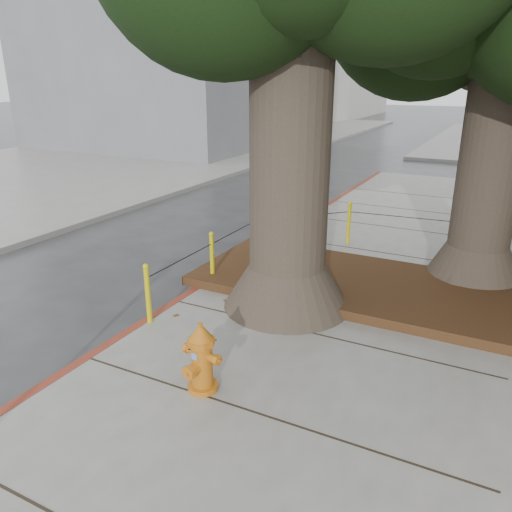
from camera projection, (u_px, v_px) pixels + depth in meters
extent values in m
plane|color=#28282B|center=(215.00, 410.00, 5.81)|extent=(140.00, 140.00, 0.00)
cube|color=slate|center=(51.00, 171.00, 20.19)|extent=(14.00, 60.00, 0.15)
cube|color=maroon|center=(193.00, 294.00, 8.74)|extent=(0.14, 26.00, 0.16)
cube|color=black|center=(378.00, 288.00, 8.60)|extent=(6.40, 2.60, 0.16)
cube|color=slate|center=(191.00, 34.00, 28.65)|extent=(12.00, 16.00, 12.00)
cube|color=silver|center=(308.00, 35.00, 48.25)|extent=(12.00, 18.00, 15.00)
cone|color=#4C3F33|center=(287.00, 285.00, 8.03)|extent=(2.04, 2.04, 0.70)
cylinder|color=#4C3F33|center=(290.00, 158.00, 7.34)|extent=(1.20, 1.20, 4.22)
cone|color=#4C3F33|center=(475.00, 263.00, 8.99)|extent=(1.77, 1.77, 0.70)
cylinder|color=#4C3F33|center=(491.00, 162.00, 8.38)|extent=(1.04, 1.04, 3.84)
cylinder|color=#CFC20B|center=(148.00, 295.00, 7.43)|extent=(0.08, 0.08, 0.90)
sphere|color=#CFC20B|center=(146.00, 267.00, 7.28)|extent=(0.09, 0.09, 0.09)
cylinder|color=#CFC20B|center=(212.00, 258.00, 8.93)|extent=(0.08, 0.08, 0.90)
sphere|color=#CFC20B|center=(211.00, 234.00, 8.78)|extent=(0.09, 0.09, 0.09)
cylinder|color=#CFC20B|center=(258.00, 232.00, 10.44)|extent=(0.08, 0.08, 0.90)
sphere|color=#CFC20B|center=(258.00, 211.00, 10.29)|extent=(0.09, 0.09, 0.09)
cylinder|color=#CFC20B|center=(349.00, 224.00, 11.05)|extent=(0.08, 0.08, 0.90)
sphere|color=#CFC20B|center=(350.00, 204.00, 10.89)|extent=(0.09, 0.09, 0.09)
cylinder|color=#CFC20B|center=(455.00, 235.00, 10.26)|extent=(0.08, 0.08, 0.90)
sphere|color=#CFC20B|center=(458.00, 214.00, 10.11)|extent=(0.09, 0.09, 0.09)
cylinder|color=black|center=(182.00, 259.00, 8.09)|extent=(0.02, 1.80, 0.02)
cylinder|color=black|center=(237.00, 231.00, 9.59)|extent=(0.02, 1.80, 0.02)
cylinder|color=black|center=(305.00, 216.00, 10.65)|extent=(1.51, 1.51, 0.02)
cylinder|color=black|center=(401.00, 217.00, 10.56)|extent=(2.20, 0.22, 0.02)
cylinder|color=#CC6D14|center=(203.00, 386.00, 5.94)|extent=(0.41, 0.41, 0.07)
cylinder|color=#CC6D14|center=(202.00, 364.00, 5.84)|extent=(0.28, 0.28, 0.57)
cylinder|color=#CC6D14|center=(201.00, 342.00, 5.74)|extent=(0.38, 0.38, 0.08)
cone|color=#CC6D14|center=(201.00, 333.00, 5.70)|extent=(0.35, 0.35, 0.16)
cylinder|color=#CC6D14|center=(201.00, 325.00, 5.67)|extent=(0.07, 0.07, 0.06)
cylinder|color=#CC6D14|center=(192.00, 350.00, 5.87)|extent=(0.17, 0.13, 0.10)
cylinder|color=#CC6D14|center=(211.00, 358.00, 5.71)|extent=(0.17, 0.13, 0.10)
cylinder|color=#CC6D14|center=(194.00, 369.00, 5.73)|extent=(0.17, 0.18, 0.15)
cube|color=#5999D8|center=(194.00, 357.00, 5.69)|extent=(0.08, 0.02, 0.08)
imported|color=black|center=(237.00, 143.00, 25.04)|extent=(1.86, 3.83, 1.07)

